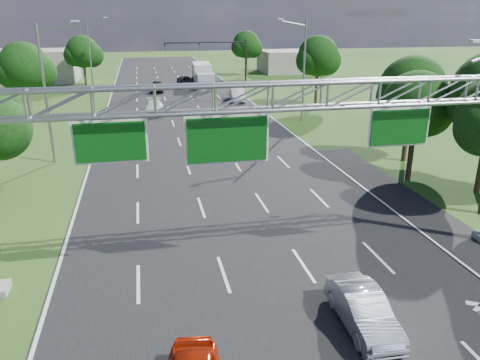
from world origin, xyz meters
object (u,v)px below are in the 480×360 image
object	(u,v)px
sign_gantry	(272,112)
box_truck	(203,76)
silver_sedan	(363,310)
traffic_signal	(223,52)

from	to	relation	value
sign_gantry	box_truck	xyz separation A→B (m)	(4.25, 54.56, -5.26)
silver_sedan	box_truck	xyz separation A→B (m)	(2.14, 59.52, 0.95)
sign_gantry	silver_sedan	bearing A→B (deg)	-66.98
sign_gantry	box_truck	distance (m)	54.98
silver_sedan	box_truck	distance (m)	59.57
traffic_signal	silver_sedan	size ratio (longest dim) A/B	2.95
traffic_signal	box_truck	world-z (taller)	traffic_signal
silver_sedan	traffic_signal	bearing A→B (deg)	86.74
sign_gantry	traffic_signal	world-z (taller)	sign_gantry
silver_sedan	sign_gantry	bearing A→B (deg)	114.73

